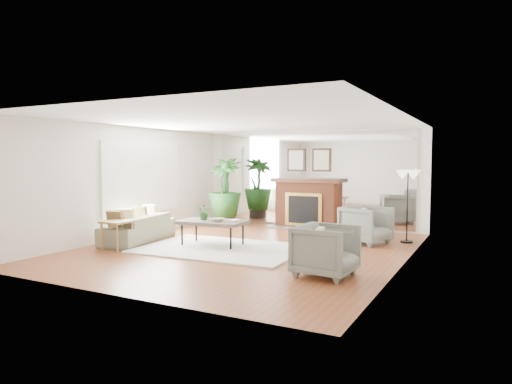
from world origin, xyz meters
The scene contains 18 objects.
ground centered at (0.00, 0.00, 0.00)m, with size 7.00×7.00×0.00m, color brown.
wall_left centered at (-2.99, 0.00, 1.25)m, with size 0.02×7.00×2.50m, color silver.
wall_right centered at (2.99, 0.00, 1.25)m, with size 0.02×7.00×2.50m, color silver.
wall_back centered at (0.00, 3.49, 1.25)m, with size 6.00×0.02×2.50m, color silver.
mirror_panel centered at (0.00, 3.47, 1.25)m, with size 5.40×0.04×2.40m, color silver.
window_panel centered at (-2.96, 0.40, 1.35)m, with size 0.04×2.40×1.50m, color #B2E09E.
fireplace centered at (0.00, 3.26, 0.66)m, with size 1.85×0.83×2.05m.
area_rug centered at (-0.38, -0.27, 0.02)m, with size 3.08×2.20×0.03m, color silver.
coffee_table centered at (-0.72, -0.08, 0.48)m, with size 1.37×0.86×0.53m.
sofa centered at (-2.45, -0.33, 0.29)m, with size 1.96×0.77×0.57m, color gray.
armchair_back centered at (1.96, 1.68, 0.40)m, with size 0.84×0.87×0.79m, color slate.
armchair_front centered at (2.09, -1.29, 0.39)m, with size 0.83×0.86×0.78m, color slate.
side_table centered at (-2.16, -1.25, 0.48)m, with size 0.50×0.50×0.57m.
potted_ficus centered at (-2.00, 2.50, 0.96)m, with size 0.86×0.86×1.80m.
floor_lamp centered at (2.70, 2.18, 1.31)m, with size 0.50×0.28×1.54m.
tabletop_plant centered at (-0.92, -0.06, 0.69)m, with size 0.29×0.25×0.32m, color #265F23.
fruit_bowl centered at (-0.54, -0.16, 0.56)m, with size 0.26×0.26×0.06m, color olive.
book centered at (-0.40, 0.10, 0.54)m, with size 0.19×0.26×0.02m, color olive.
Camera 1 is at (4.29, -7.78, 1.74)m, focal length 32.00 mm.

